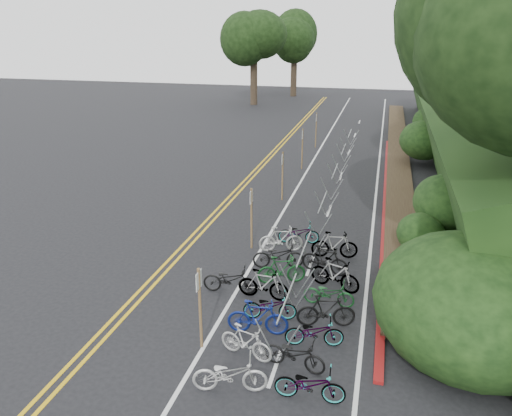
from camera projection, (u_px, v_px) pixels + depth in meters
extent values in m
plane|color=black|center=(191.00, 311.00, 15.44)|extent=(120.00, 120.00, 0.00)
cube|color=gold|center=(224.00, 202.00, 25.04)|extent=(0.12, 80.00, 0.01)
cube|color=gold|center=(230.00, 202.00, 24.97)|extent=(0.12, 80.00, 0.01)
cube|color=silver|center=(286.00, 207.00, 24.30)|extent=(0.12, 80.00, 0.01)
cube|color=silver|center=(374.00, 215.00, 23.31)|extent=(0.12, 80.00, 0.01)
cube|color=silver|center=(275.00, 368.00, 12.90)|extent=(0.10, 1.60, 0.01)
cube|color=silver|center=(310.00, 266.00, 18.35)|extent=(0.10, 1.60, 0.01)
cube|color=silver|center=(329.00, 211.00, 23.81)|extent=(0.10, 1.60, 0.01)
cube|color=silver|center=(341.00, 176.00, 29.26)|extent=(0.10, 1.60, 0.01)
cube|color=silver|center=(349.00, 152.00, 34.71)|extent=(0.10, 1.60, 0.01)
cube|color=silver|center=(355.00, 135.00, 40.17)|extent=(0.10, 1.60, 0.01)
cube|color=silver|center=(359.00, 122.00, 45.62)|extent=(0.10, 1.60, 0.01)
cube|color=maroon|center=(386.00, 201.00, 25.00)|extent=(0.25, 28.00, 0.10)
cube|color=#382819|center=(398.00, 154.00, 33.91)|extent=(1.40, 44.00, 0.16)
ellipsoid|color=#284C19|center=(432.00, 265.00, 16.13)|extent=(2.00, 2.80, 1.60)
ellipsoid|color=#284C19|center=(446.00, 202.00, 20.31)|extent=(2.60, 3.64, 2.08)
ellipsoid|color=#284C19|center=(460.00, 158.00, 25.33)|extent=(2.20, 3.08, 1.76)
ellipsoid|color=#284C19|center=(424.00, 140.00, 31.26)|extent=(3.00, 4.20, 2.40)
ellipsoid|color=#284C19|center=(429.00, 121.00, 36.49)|extent=(2.40, 3.36, 1.92)
ellipsoid|color=#284C19|center=(444.00, 105.00, 39.59)|extent=(2.80, 3.92, 2.24)
ellipsoid|color=#284C19|center=(421.00, 233.00, 18.95)|extent=(1.80, 2.52, 1.44)
ellipsoid|color=#284C19|center=(468.00, 132.00, 28.57)|extent=(3.20, 4.48, 2.56)
ellipsoid|color=black|center=(471.00, 303.00, 13.61)|extent=(5.28, 6.16, 3.52)
cylinder|color=#2D2319|center=(492.00, 66.00, 36.05)|extent=(0.79, 0.79, 5.50)
cylinder|color=#2D2319|center=(509.00, 46.00, 42.36)|extent=(0.84, 0.84, 6.28)
cylinder|color=#2D2319|center=(254.00, 81.00, 54.85)|extent=(0.77, 0.77, 5.11)
ellipsoid|color=black|center=(254.00, 36.00, 53.24)|extent=(6.98, 6.98, 6.63)
cylinder|color=#2D2319|center=(294.00, 77.00, 61.48)|extent=(0.75, 0.75, 4.71)
ellipsoid|color=black|center=(295.00, 41.00, 60.04)|extent=(6.11, 6.11, 5.80)
cylinder|color=#999B9F|center=(287.00, 297.00, 13.83)|extent=(0.05, 2.80, 0.05)
cylinder|color=#999B9F|center=(267.00, 341.00, 12.93)|extent=(0.63, 0.04, 1.24)
cylinder|color=#999B9F|center=(288.00, 345.00, 12.79)|extent=(0.63, 0.04, 1.24)
cylinder|color=#999B9F|center=(286.00, 292.00, 15.29)|extent=(0.63, 0.04, 1.24)
cylinder|color=#999B9F|center=(304.00, 295.00, 15.16)|extent=(0.63, 0.04, 1.24)
cylinder|color=#999B9F|center=(304.00, 248.00, 17.07)|extent=(0.05, 3.00, 0.05)
cylinder|color=#999B9F|center=(288.00, 281.00, 16.06)|extent=(0.58, 0.04, 1.13)
cylinder|color=#999B9F|center=(305.00, 283.00, 15.93)|extent=(0.58, 0.04, 1.13)
cylinder|color=#999B9F|center=(302.00, 246.00, 18.61)|extent=(0.58, 0.04, 1.13)
cylinder|color=#999B9F|center=(317.00, 248.00, 18.48)|extent=(0.58, 0.04, 1.13)
cylinder|color=#999B9F|center=(323.00, 201.00, 21.62)|extent=(0.05, 3.00, 0.05)
cylinder|color=#999B9F|center=(311.00, 225.00, 20.61)|extent=(0.58, 0.04, 1.13)
cylinder|color=#999B9F|center=(324.00, 226.00, 20.48)|extent=(0.58, 0.04, 1.13)
cylinder|color=#999B9F|center=(320.00, 203.00, 23.15)|extent=(0.58, 0.04, 1.13)
cylinder|color=#999B9F|center=(332.00, 204.00, 23.02)|extent=(0.58, 0.04, 1.13)
cylinder|color=#999B9F|center=(335.00, 171.00, 26.16)|extent=(0.05, 3.00, 0.05)
cylinder|color=#999B9F|center=(326.00, 189.00, 25.15)|extent=(0.58, 0.04, 1.13)
cylinder|color=#999B9F|center=(337.00, 190.00, 25.02)|extent=(0.58, 0.04, 1.13)
cylinder|color=#999B9F|center=(332.00, 174.00, 27.70)|extent=(0.58, 0.04, 1.13)
cylinder|color=#999B9F|center=(342.00, 174.00, 27.57)|extent=(0.58, 0.04, 1.13)
cylinder|color=#999B9F|center=(343.00, 149.00, 30.71)|extent=(0.05, 3.00, 0.05)
cylinder|color=#999B9F|center=(336.00, 164.00, 29.70)|extent=(0.58, 0.04, 1.13)
cylinder|color=#999B9F|center=(345.00, 164.00, 29.57)|extent=(0.58, 0.04, 1.13)
cylinder|color=#999B9F|center=(340.00, 153.00, 32.24)|extent=(0.58, 0.04, 1.13)
cylinder|color=#999B9F|center=(349.00, 153.00, 32.11)|extent=(0.58, 0.04, 1.13)
cylinder|color=#999B9F|center=(350.00, 133.00, 35.25)|extent=(0.05, 3.00, 0.05)
cylinder|color=#999B9F|center=(343.00, 145.00, 34.24)|extent=(0.58, 0.04, 1.13)
cylinder|color=#999B9F|center=(352.00, 146.00, 34.11)|extent=(0.58, 0.04, 1.13)
cylinder|color=#999B9F|center=(347.00, 137.00, 36.79)|extent=(0.58, 0.04, 1.13)
cylinder|color=#999B9F|center=(355.00, 137.00, 36.66)|extent=(0.58, 0.04, 1.13)
cylinder|color=brown|center=(200.00, 309.00, 13.34)|extent=(0.08, 0.08, 2.41)
cube|color=silver|center=(199.00, 280.00, 13.04)|extent=(0.02, 0.40, 0.50)
cylinder|color=brown|center=(251.00, 219.00, 19.42)|extent=(0.08, 0.08, 2.50)
cube|color=silver|center=(251.00, 197.00, 19.11)|extent=(0.02, 0.40, 0.50)
cylinder|color=brown|center=(282.00, 176.00, 24.87)|extent=(0.08, 0.08, 2.50)
cube|color=silver|center=(283.00, 159.00, 24.56)|extent=(0.02, 0.40, 0.50)
cylinder|color=brown|center=(302.00, 149.00, 30.32)|extent=(0.08, 0.08, 2.50)
cube|color=silver|center=(303.00, 134.00, 30.01)|extent=(0.02, 0.40, 0.50)
cylinder|color=brown|center=(316.00, 130.00, 35.78)|extent=(0.08, 0.08, 2.50)
cube|color=silver|center=(317.00, 118.00, 35.47)|extent=(0.02, 0.40, 0.50)
imported|color=black|center=(230.00, 280.00, 16.40)|extent=(0.78, 1.84, 0.94)
imported|color=beige|center=(230.00, 374.00, 11.94)|extent=(1.03, 1.91, 0.95)
imported|color=slate|center=(310.00, 384.00, 11.65)|extent=(0.65, 1.71, 0.89)
imported|color=beige|center=(246.00, 342.00, 13.18)|extent=(0.84, 1.62, 0.94)
imported|color=black|center=(295.00, 354.00, 12.74)|extent=(0.85, 1.73, 0.87)
imported|color=navy|center=(258.00, 317.00, 14.17)|extent=(0.68, 1.81, 1.06)
imported|color=slate|center=(314.00, 332.00, 13.67)|extent=(0.88, 1.71, 0.85)
imported|color=slate|center=(270.00, 306.00, 14.93)|extent=(0.84, 1.69, 0.85)
imported|color=black|center=(326.00, 311.00, 14.52)|extent=(0.87, 1.79, 1.04)
imported|color=slate|center=(264.00, 284.00, 16.01)|extent=(0.57, 1.71, 1.01)
imported|color=#144C1E|center=(329.00, 293.00, 15.64)|extent=(0.61, 1.63, 0.85)
imported|color=#144C1E|center=(281.00, 270.00, 17.00)|extent=(1.03, 1.73, 1.00)
imported|color=slate|center=(335.00, 274.00, 16.59)|extent=(1.11, 1.85, 1.07)
imported|color=black|center=(278.00, 255.00, 18.08)|extent=(1.09, 1.95, 0.97)
imported|color=black|center=(325.00, 260.00, 17.67)|extent=(0.84, 1.80, 1.04)
imported|color=beige|center=(281.00, 239.00, 19.38)|extent=(0.98, 1.79, 1.03)
imported|color=slate|center=(335.00, 245.00, 18.85)|extent=(0.71, 1.80, 1.05)
imported|color=slate|center=(299.00, 233.00, 20.17)|extent=(0.82, 1.72, 0.87)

